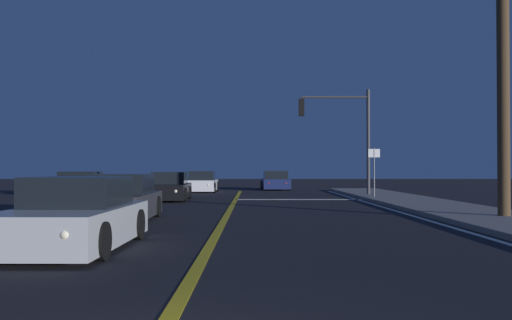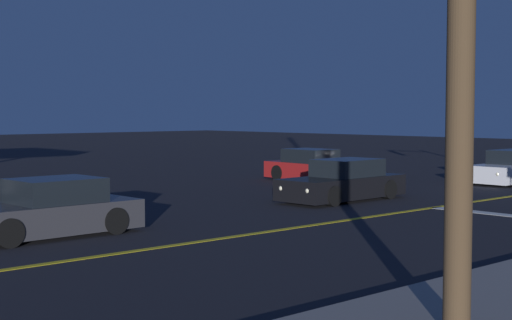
% 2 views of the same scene
% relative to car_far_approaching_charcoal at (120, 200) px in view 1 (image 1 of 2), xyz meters
% --- Properties ---
extents(sidewalk_right, '(3.20, 45.44, 0.15)m').
position_rel_car_far_approaching_charcoal_xyz_m(sidewalk_right, '(10.74, -0.00, -0.51)').
color(sidewalk_right, gray).
rests_on(sidewalk_right, ground).
extents(lane_line_center, '(0.20, 42.92, 0.01)m').
position_rel_car_far_approaching_charcoal_xyz_m(lane_line_center, '(3.00, -0.00, -0.58)').
color(lane_line_center, gold).
rests_on(lane_line_center, ground).
extents(lane_line_edge_right, '(0.16, 42.92, 0.01)m').
position_rel_car_far_approaching_charcoal_xyz_m(lane_line_edge_right, '(8.89, -0.00, -0.58)').
color(lane_line_edge_right, silver).
rests_on(lane_line_edge_right, ground).
extents(stop_bar, '(6.14, 0.50, 0.01)m').
position_rel_car_far_approaching_charcoal_xyz_m(stop_bar, '(6.07, 11.12, -0.58)').
color(stop_bar, silver).
rests_on(stop_bar, ground).
extents(car_far_approaching_charcoal, '(1.98, 4.35, 1.34)m').
position_rel_car_far_approaching_charcoal_xyz_m(car_far_approaching_charcoal, '(0.00, 0.00, 0.00)').
color(car_far_approaching_charcoal, '#2D2D33').
rests_on(car_far_approaching_charcoal, ground).
extents(car_distant_tail_white, '(1.93, 4.39, 1.34)m').
position_rel_car_far_approaching_charcoal_xyz_m(car_distant_tail_white, '(0.56, 20.24, 0.00)').
color(car_distant_tail_white, silver).
rests_on(car_distant_tail_white, ground).
extents(car_lead_oncoming_black, '(1.99, 4.74, 1.34)m').
position_rel_car_far_approaching_charcoal_xyz_m(car_lead_oncoming_black, '(-0.14, 10.58, 0.00)').
color(car_lead_oncoming_black, black).
rests_on(car_lead_oncoming_black, ground).
extents(car_side_waiting_silver, '(2.00, 4.53, 1.34)m').
position_rel_car_far_approaching_charcoal_xyz_m(car_side_waiting_silver, '(0.51, -5.72, 0.00)').
color(car_side_waiting_silver, '#B2B5BA').
rests_on(car_side_waiting_silver, ground).
extents(car_following_oncoming_red, '(4.55, 2.00, 1.34)m').
position_rel_car_far_approaching_charcoal_xyz_m(car_following_oncoming_red, '(-5.48, 14.89, -0.00)').
color(car_following_oncoming_red, maroon).
rests_on(car_following_oncoming_red, ground).
extents(car_parked_curb_navy, '(2.07, 4.22, 1.34)m').
position_rel_car_far_approaching_charcoal_xyz_m(car_parked_curb_navy, '(5.44, 23.82, -0.00)').
color(car_parked_curb_navy, navy).
rests_on(car_parked_curb_navy, ground).
extents(traffic_signal_near_right, '(3.76, 0.28, 5.69)m').
position_rel_car_far_approaching_charcoal_xyz_m(traffic_signal_near_right, '(8.61, 13.42, 3.20)').
color(traffic_signal_near_right, '#38383D').
rests_on(traffic_signal_near_right, ground).
extents(utility_pole_right, '(1.73, 0.35, 11.44)m').
position_rel_car_far_approaching_charcoal_xyz_m(utility_pole_right, '(11.04, -0.19, 5.29)').
color(utility_pole_right, '#4C3823').
rests_on(utility_pole_right, ground).
extents(street_sign_corner, '(0.56, 0.06, 2.49)m').
position_rel_car_far_approaching_charcoal_xyz_m(street_sign_corner, '(9.64, 10.62, 1.09)').
color(street_sign_corner, slate).
rests_on(street_sign_corner, ground).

